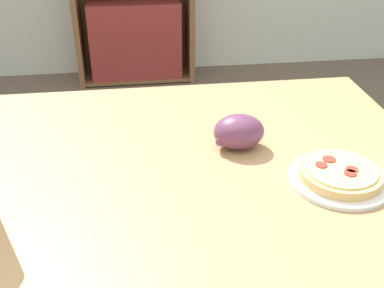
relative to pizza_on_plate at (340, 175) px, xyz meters
The scene contains 3 objects.
dining_table 0.38m from the pizza_on_plate, 162.96° to the left, with size 1.22×0.92×0.76m.
pizza_on_plate is the anchor object (origin of this frame).
grape_bunch 0.26m from the pizza_on_plate, 136.57° to the left, with size 0.12×0.10×0.08m.
Camera 1 is at (0.07, -0.89, 1.35)m, focal length 45.00 mm.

